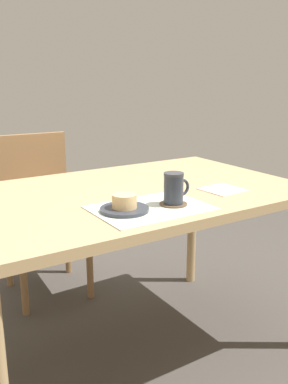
{
  "coord_description": "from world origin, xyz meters",
  "views": [
    {
      "loc": [
        -0.83,
        -1.42,
        1.18
      ],
      "look_at": [
        -0.06,
        -0.21,
        0.78
      ],
      "focal_mm": 40.0,
      "sensor_mm": 36.0,
      "label": 1
    }
  ],
  "objects_px": {
    "pastry": "(124,201)",
    "coffee_mug": "(174,188)",
    "dining_table": "(129,207)",
    "wooden_chair": "(41,205)",
    "pastry_plate": "(124,209)"
  },
  "relations": [
    {
      "from": "wooden_chair",
      "to": "pastry",
      "type": "bearing_deg",
      "value": 90.58
    },
    {
      "from": "dining_table",
      "to": "pastry",
      "type": "relative_size",
      "value": 16.48
    },
    {
      "from": "dining_table",
      "to": "coffee_mug",
      "type": "bearing_deg",
      "value": -83.54
    },
    {
      "from": "pastry",
      "to": "coffee_mug",
      "type": "bearing_deg",
      "value": -8.56
    },
    {
      "from": "pastry_plate",
      "to": "wooden_chair",
      "type": "bearing_deg",
      "value": 87.51
    },
    {
      "from": "pastry",
      "to": "coffee_mug",
      "type": "height_order",
      "value": "coffee_mug"
    },
    {
      "from": "dining_table",
      "to": "coffee_mug",
      "type": "relative_size",
      "value": 12.59
    },
    {
      "from": "pastry_plate",
      "to": "coffee_mug",
      "type": "xyz_separation_m",
      "value": [
        0.19,
        -0.03,
        0.05
      ]
    },
    {
      "from": "wooden_chair",
      "to": "coffee_mug",
      "type": "bearing_deg",
      "value": 100.87
    },
    {
      "from": "coffee_mug",
      "to": "pastry_plate",
      "type": "bearing_deg",
      "value": 171.44
    },
    {
      "from": "wooden_chair",
      "to": "coffee_mug",
      "type": "height_order",
      "value": "wooden_chair"
    },
    {
      "from": "pastry",
      "to": "coffee_mug",
      "type": "distance_m",
      "value": 0.19
    },
    {
      "from": "dining_table",
      "to": "wooden_chair",
      "type": "height_order",
      "value": "wooden_chair"
    },
    {
      "from": "wooden_chair",
      "to": "pastry_plate",
      "type": "xyz_separation_m",
      "value": [
        -0.04,
        -1.0,
        0.25
      ]
    },
    {
      "from": "wooden_chair",
      "to": "coffee_mug",
      "type": "xyz_separation_m",
      "value": [
        0.14,
        -1.03,
        0.31
      ]
    }
  ]
}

